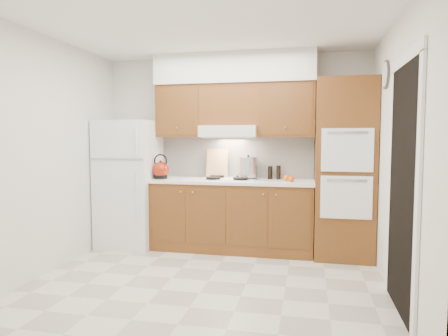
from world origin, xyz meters
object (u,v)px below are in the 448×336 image
at_px(oven_cabinet, 344,169).
at_px(stock_pot, 248,167).
at_px(kettle, 161,170).
at_px(fridge, 130,184).

relative_size(oven_cabinet, stock_pot, 8.51).
relative_size(oven_cabinet, kettle, 9.88).
xyz_separation_m(fridge, kettle, (0.47, -0.05, 0.20)).
bearing_deg(kettle, stock_pot, 27.67).
xyz_separation_m(oven_cabinet, stock_pot, (-1.21, 0.11, -0.00)).
bearing_deg(oven_cabinet, fridge, -179.30).
height_order(oven_cabinet, kettle, oven_cabinet).
relative_size(fridge, oven_cabinet, 0.78).
height_order(fridge, kettle, fridge).
xyz_separation_m(oven_cabinet, kettle, (-2.37, -0.08, -0.04)).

